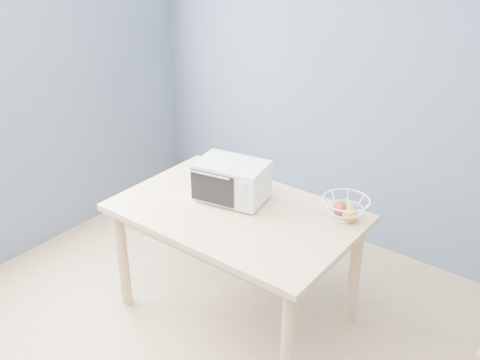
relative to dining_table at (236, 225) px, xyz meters
The scene contains 4 objects.
room 1.23m from the dining_table, 72.09° to the right, with size 4.01×4.51×2.61m.
dining_table is the anchor object (origin of this frame).
toaster_oven 0.27m from the dining_table, 143.07° to the left, with size 0.46×0.37×0.24m.
fruit_basket 0.65m from the dining_table, 29.17° to the left, with size 0.36×0.36×0.12m.
Camera 1 is at (1.35, -1.14, 2.31)m, focal length 40.00 mm.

